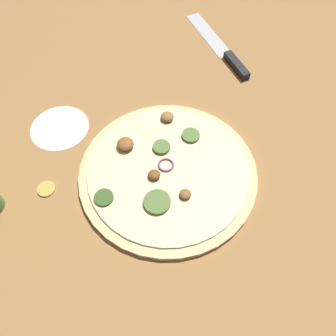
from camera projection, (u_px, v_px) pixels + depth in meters
ground_plane at (168, 174)px, 0.65m from camera, size 3.00×3.00×0.00m
pizza at (167, 171)px, 0.65m from camera, size 0.35×0.35×0.03m
knife at (226, 53)px, 0.84m from camera, size 0.25×0.21×0.02m
loose_cap at (46, 188)px, 0.63m from camera, size 0.03×0.03×0.01m
flour_patch at (60, 128)px, 0.72m from camera, size 0.13×0.13×0.00m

